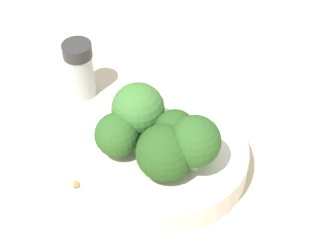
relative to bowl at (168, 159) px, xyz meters
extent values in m
plane|color=beige|center=(0.00, 0.00, -0.02)|extent=(3.00, 3.00, 0.00)
cylinder|color=silver|center=(0.00, 0.00, 0.00)|extent=(0.18, 0.18, 0.03)
cylinder|color=#8EB770|center=(0.02, -0.03, 0.03)|extent=(0.03, 0.03, 0.02)
sphere|color=#28511E|center=(0.02, -0.03, 0.05)|extent=(0.06, 0.06, 0.06)
cylinder|color=#7A9E5B|center=(0.01, 0.00, 0.03)|extent=(0.01, 0.01, 0.03)
sphere|color=#28511E|center=(0.01, 0.00, 0.05)|extent=(0.04, 0.04, 0.04)
cylinder|color=#8EB770|center=(0.04, 0.00, 0.03)|extent=(0.02, 0.02, 0.03)
sphere|color=#2D5B23|center=(0.04, 0.00, 0.06)|extent=(0.05, 0.05, 0.05)
cylinder|color=#84AD66|center=(-0.03, -0.04, 0.03)|extent=(0.02, 0.02, 0.02)
sphere|color=#2D5B23|center=(-0.03, -0.04, 0.04)|extent=(0.05, 0.05, 0.05)
cylinder|color=#8EB770|center=(-0.04, -0.01, 0.03)|extent=(0.02, 0.02, 0.03)
sphere|color=#3D7533|center=(-0.04, -0.01, 0.06)|extent=(0.06, 0.06, 0.06)
cylinder|color=#B2B7BC|center=(-0.17, 0.01, 0.01)|extent=(0.03, 0.03, 0.06)
cylinder|color=#2D2D2D|center=(-0.17, 0.01, 0.05)|extent=(0.04, 0.04, 0.02)
cube|color=#AD7F4C|center=(-0.07, 0.09, -0.01)|extent=(0.01, 0.01, 0.01)
cube|color=olive|center=(-0.05, -0.09, -0.01)|extent=(0.01, 0.01, 0.01)
camera|label=1|loc=(0.29, -0.29, 0.47)|focal=60.00mm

